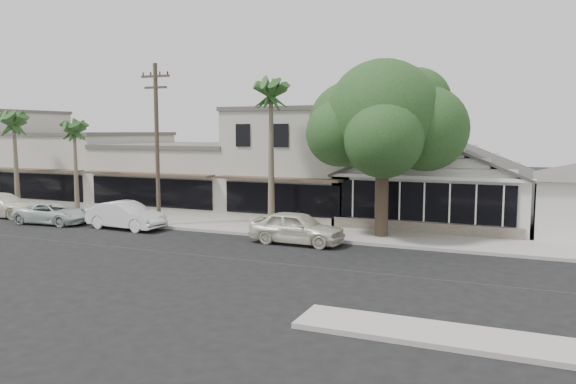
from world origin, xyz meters
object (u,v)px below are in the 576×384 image
at_px(car_3, 2,205).
at_px(shade_tree, 383,121).
at_px(car_0, 297,228).
at_px(car_1, 126,215).
at_px(utility_pole, 157,141).
at_px(car_2, 53,213).

bearing_deg(car_3, shade_tree, -89.51).
relative_size(car_3, shade_tree, 0.58).
distance_m(car_0, car_1, 10.15).
xyz_separation_m(utility_pole, shade_tree, (12.11, 1.92, 1.03)).
distance_m(car_1, shade_tree, 14.70).
relative_size(utility_pole, car_2, 2.04).
distance_m(car_0, shade_tree, 6.79).
bearing_deg(car_0, car_1, 91.45).
bearing_deg(shade_tree, utility_pole, -170.98).
height_order(car_0, car_2, car_0).
relative_size(car_1, shade_tree, 0.52).
height_order(utility_pole, car_0, utility_pole).
relative_size(car_2, car_3, 0.86).
relative_size(car_0, car_3, 0.90).
distance_m(car_0, car_3, 20.15).
xyz_separation_m(car_0, car_2, (-15.15, -0.23, -0.17)).
distance_m(car_2, shade_tree, 19.47).
bearing_deg(car_3, car_2, -104.49).
distance_m(car_1, car_2, 5.01).
xyz_separation_m(utility_pole, car_2, (-6.36, -1.41, -4.17)).
relative_size(car_0, car_2, 1.04).
distance_m(car_0, car_2, 15.15).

